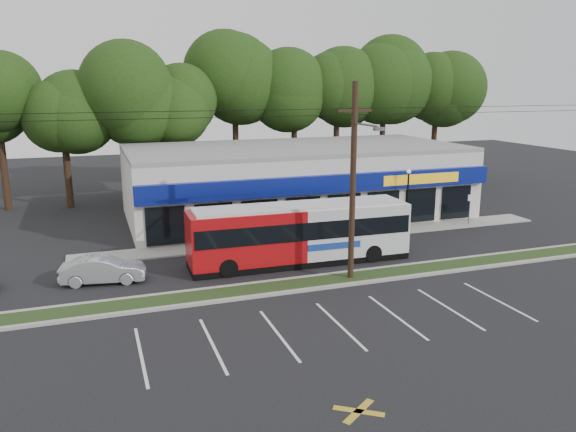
% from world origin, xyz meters
% --- Properties ---
extents(ground, '(120.00, 120.00, 0.00)m').
position_xyz_m(ground, '(0.00, 0.00, 0.00)').
color(ground, black).
rests_on(ground, ground).
extents(grass_strip, '(40.00, 1.60, 0.12)m').
position_xyz_m(grass_strip, '(0.00, 1.00, 0.06)').
color(grass_strip, '#273515').
rests_on(grass_strip, ground).
extents(curb_south, '(40.00, 0.25, 0.14)m').
position_xyz_m(curb_south, '(0.00, 0.15, 0.07)').
color(curb_south, '#9E9E93').
rests_on(curb_south, ground).
extents(curb_north, '(40.00, 0.25, 0.14)m').
position_xyz_m(curb_north, '(0.00, 1.85, 0.07)').
color(curb_north, '#9E9E93').
rests_on(curb_north, ground).
extents(sidewalk, '(32.00, 2.20, 0.10)m').
position_xyz_m(sidewalk, '(5.00, 9.00, 0.05)').
color(sidewalk, '#9E9E93').
rests_on(sidewalk, ground).
extents(strip_mall, '(25.00, 12.55, 5.30)m').
position_xyz_m(strip_mall, '(5.50, 15.91, 2.65)').
color(strip_mall, beige).
rests_on(strip_mall, ground).
extents(utility_pole, '(50.00, 2.77, 10.00)m').
position_xyz_m(utility_pole, '(2.83, 0.93, 5.41)').
color(utility_pole, black).
rests_on(utility_pole, ground).
extents(lamp_post, '(0.30, 0.30, 4.25)m').
position_xyz_m(lamp_post, '(11.00, 8.80, 2.67)').
color(lamp_post, black).
rests_on(lamp_post, ground).
extents(sign_post, '(0.45, 0.10, 2.23)m').
position_xyz_m(sign_post, '(16.00, 8.57, 1.56)').
color(sign_post, '#59595E').
rests_on(sign_post, ground).
extents(tree_line, '(46.76, 6.76, 11.83)m').
position_xyz_m(tree_line, '(4.00, 26.00, 8.42)').
color(tree_line, black).
rests_on(tree_line, ground).
extents(metrobus, '(12.57, 2.95, 3.36)m').
position_xyz_m(metrobus, '(1.53, 4.50, 1.78)').
color(metrobus, '#AD0D11').
rests_on(metrobus, ground).
extents(car_dark, '(4.20, 2.32, 1.35)m').
position_xyz_m(car_dark, '(4.33, 8.50, 0.68)').
color(car_dark, black).
rests_on(car_dark, ground).
extents(car_silver, '(4.33, 2.05, 1.37)m').
position_xyz_m(car_silver, '(-9.05, 4.75, 0.68)').
color(car_silver, '#9B9EA2').
rests_on(car_silver, ground).
extents(pedestrian_a, '(0.63, 0.42, 1.70)m').
position_xyz_m(pedestrian_a, '(9.00, 8.50, 0.85)').
color(pedestrian_a, silver).
rests_on(pedestrian_a, ground).
extents(pedestrian_b, '(0.98, 0.80, 1.87)m').
position_xyz_m(pedestrian_b, '(6.43, 8.50, 0.94)').
color(pedestrian_b, beige).
rests_on(pedestrian_b, ground).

